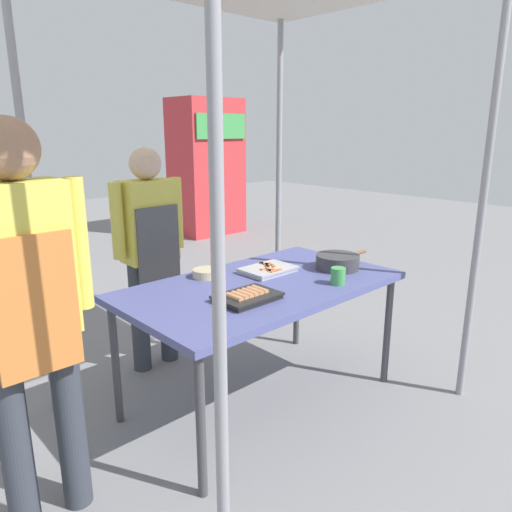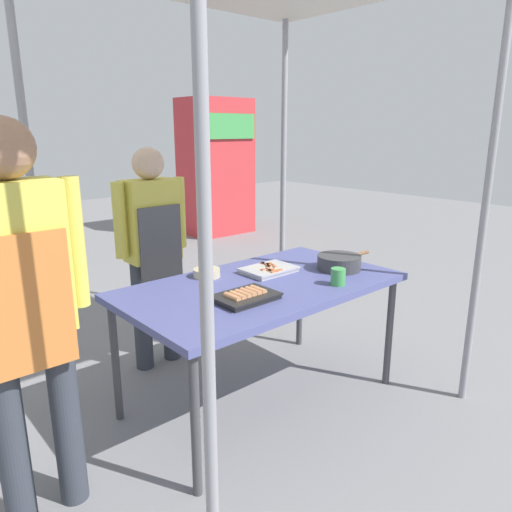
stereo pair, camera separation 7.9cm
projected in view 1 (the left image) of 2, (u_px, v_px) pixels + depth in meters
The scene contains 10 objects.
ground_plane at pixel (262, 399), 2.93m from camera, with size 18.00×18.00×0.00m, color slate.
stall_table at pixel (262, 292), 2.75m from camera, with size 1.60×0.90×0.75m.
tray_grilled_sausages at pixel (247, 296), 2.45m from camera, with size 0.32×0.23×0.05m.
tray_meat_skewers at pixel (268, 270), 2.93m from camera, with size 0.32×0.23×0.04m.
cooking_wok at pixel (338, 261), 3.00m from camera, with size 0.43×0.27×0.09m.
condiment_bowl at pixel (206, 273), 2.83m from camera, with size 0.16×0.16×0.05m, color #BFB28C.
drink_cup_near_edge at pixel (338, 276), 2.70m from camera, with size 0.08×0.08×0.10m, color #3F994C.
vendor_woman at pixel (150, 243), 3.15m from camera, with size 0.52×0.22×1.49m.
customer_nearby at pixel (26, 299), 1.80m from camera, with size 0.52×0.23×1.65m.
neighbor_stall_left at pixel (206, 167), 7.38m from camera, with size 1.00×0.76×2.05m.
Camera 1 is at (-1.80, -1.88, 1.61)m, focal length 33.50 mm.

